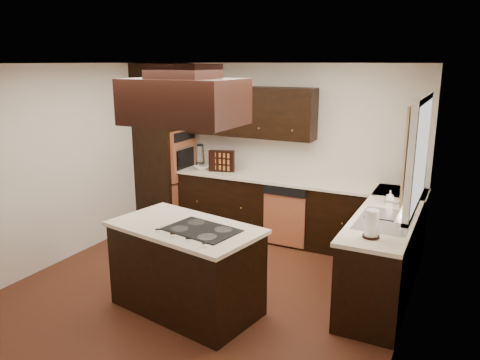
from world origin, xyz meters
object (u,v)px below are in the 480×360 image
Objects in this scene: oven_column at (165,157)px; range_hood at (184,102)px; island at (186,270)px; spice_rack at (222,161)px.

oven_column is 3.13m from range_hood.
spice_rack is (-0.82, 2.26, 0.64)m from island.
oven_column is 5.58× the size of spice_rack.
oven_column is 1.44× the size of island.
range_hood reaches higher than spice_rack.
range_hood reaches higher than island.
range_hood is 2.76× the size of spice_rack.
range_hood reaches higher than oven_column.
oven_column is 2.02× the size of range_hood.
island is 1.72m from range_hood.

